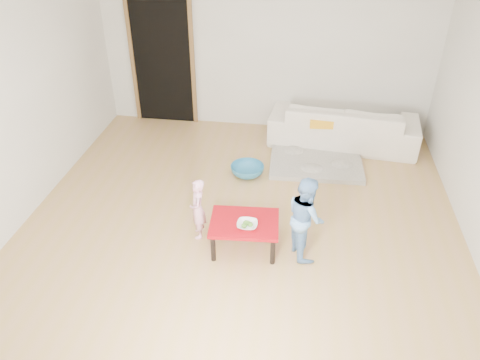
% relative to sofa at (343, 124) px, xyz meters
% --- Properties ---
extents(floor, '(5.00, 5.00, 0.01)m').
position_rel_sofa_xyz_m(floor, '(-1.22, -2.05, -0.31)').
color(floor, tan).
rests_on(floor, ground).
extents(back_wall, '(5.00, 0.02, 2.60)m').
position_rel_sofa_xyz_m(back_wall, '(-1.22, 0.45, 0.99)').
color(back_wall, silver).
rests_on(back_wall, floor).
extents(left_wall, '(0.02, 5.00, 2.60)m').
position_rel_sofa_xyz_m(left_wall, '(-3.72, -2.05, 0.99)').
color(left_wall, silver).
rests_on(left_wall, floor).
extents(doorway, '(1.02, 0.08, 2.11)m').
position_rel_sofa_xyz_m(doorway, '(-2.82, 0.43, 0.71)').
color(doorway, brown).
rests_on(doorway, back_wall).
extents(sofa, '(2.21, 1.04, 0.62)m').
position_rel_sofa_xyz_m(sofa, '(0.00, 0.00, 0.00)').
color(sofa, beige).
rests_on(sofa, floor).
extents(cushion, '(0.47, 0.43, 0.12)m').
position_rel_sofa_xyz_m(cushion, '(-0.28, -0.21, 0.16)').
color(cushion, '#FFAF1C').
rests_on(cushion, sofa).
extents(red_table, '(0.75, 0.58, 0.36)m').
position_rel_sofa_xyz_m(red_table, '(-1.12, -2.58, -0.13)').
color(red_table, maroon).
rests_on(red_table, floor).
extents(bowl, '(0.21, 0.21, 0.05)m').
position_rel_sofa_xyz_m(bowl, '(-1.08, -2.67, 0.07)').
color(bowl, white).
rests_on(bowl, red_table).
extents(broccoli, '(0.12, 0.12, 0.06)m').
position_rel_sofa_xyz_m(broccoli, '(-1.08, -2.67, 0.07)').
color(broccoli, '#2D5919').
rests_on(broccoli, red_table).
extents(child_pink, '(0.23, 0.30, 0.72)m').
position_rel_sofa_xyz_m(child_pink, '(-1.65, -2.44, 0.05)').
color(child_pink, pink).
rests_on(child_pink, floor).
extents(child_blue, '(0.49, 0.55, 0.93)m').
position_rel_sofa_xyz_m(child_blue, '(-0.49, -2.56, 0.15)').
color(child_blue, '#5E88DA').
rests_on(child_blue, floor).
extents(basin, '(0.45, 0.45, 0.14)m').
position_rel_sofa_xyz_m(basin, '(-1.28, -1.11, -0.24)').
color(basin, teal).
rests_on(basin, floor).
extents(blanket, '(1.30, 1.09, 0.06)m').
position_rel_sofa_xyz_m(blanket, '(-0.37, -0.65, -0.28)').
color(blanket, beige).
rests_on(blanket, floor).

